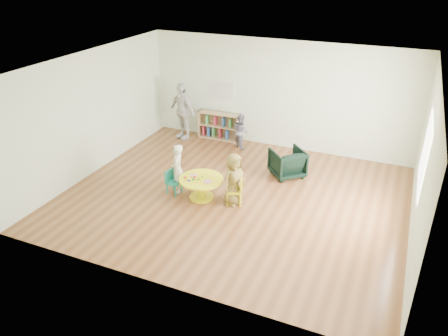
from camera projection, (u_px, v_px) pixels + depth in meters
name	position (u px, v px, depth m)	size (l,w,h in m)	color
room	(236.00, 112.00, 8.48)	(7.10, 7.00, 2.80)	brown
activity_table	(201.00, 185.00, 9.14)	(0.93, 0.93, 0.51)	yellow
kid_chair_left	(173.00, 181.00, 9.36)	(0.32, 0.32, 0.53)	#18866E
kid_chair_right	(236.00, 189.00, 8.95)	(0.41, 0.41, 0.61)	yellow
bookshelf	(219.00, 126.00, 12.09)	(1.20, 0.30, 0.75)	tan
alphabet_poster	(221.00, 90.00, 11.75)	(0.74, 0.01, 0.54)	white
armchair	(287.00, 163.00, 10.07)	(0.70, 0.72, 0.65)	black
child_left	(178.00, 169.00, 9.30)	(0.40, 0.26, 1.09)	white
child_right	(234.00, 179.00, 8.84)	(0.55, 0.36, 1.12)	gold
toddler	(241.00, 131.00, 11.48)	(0.45, 0.35, 0.92)	#171739
adult_caretaker	(182.00, 111.00, 11.93)	(0.92, 0.38, 1.58)	silver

